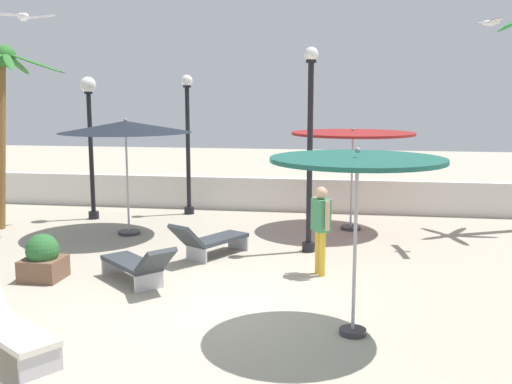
{
  "coord_description": "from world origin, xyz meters",
  "views": [
    {
      "loc": [
        1.85,
        -8.88,
        3.34
      ],
      "look_at": [
        0.0,
        2.84,
        1.4
      ],
      "focal_mm": 41.81,
      "sensor_mm": 36.0,
      "label": 1
    }
  ],
  "objects_px": {
    "patio_umbrella_3": "(125,128)",
    "seagull_2": "(490,22)",
    "lounge_chair_1": "(6,326)",
    "palm_tree_1": "(1,112)",
    "guest_1": "(321,222)",
    "lounge_chair_2": "(210,239)",
    "lounge_chair_0": "(138,264)",
    "lamp_post_3": "(188,136)",
    "lamp_post_0": "(90,125)",
    "patio_umbrella_2": "(353,137)",
    "planter": "(43,259)",
    "lamp_post_1": "(310,144)",
    "seagull_0": "(24,17)",
    "patio_umbrella_0": "(357,167)"
  },
  "relations": [
    {
      "from": "patio_umbrella_3",
      "to": "seagull_2",
      "type": "bearing_deg",
      "value": 1.18
    },
    {
      "from": "lounge_chair_1",
      "to": "palm_tree_1",
      "type": "bearing_deg",
      "value": 121.25
    },
    {
      "from": "patio_umbrella_3",
      "to": "guest_1",
      "type": "height_order",
      "value": "patio_umbrella_3"
    },
    {
      "from": "lounge_chair_1",
      "to": "guest_1",
      "type": "xyz_separation_m",
      "value": [
        3.83,
        4.13,
        0.63
      ]
    },
    {
      "from": "lounge_chair_1",
      "to": "lounge_chair_2",
      "type": "distance_m",
      "value": 5.19
    },
    {
      "from": "lounge_chair_0",
      "to": "lamp_post_3",
      "type": "bearing_deg",
      "value": 97.19
    },
    {
      "from": "palm_tree_1",
      "to": "seagull_2",
      "type": "height_order",
      "value": "seagull_2"
    },
    {
      "from": "lamp_post_0",
      "to": "seagull_2",
      "type": "bearing_deg",
      "value": -8.34
    },
    {
      "from": "lounge_chair_1",
      "to": "guest_1",
      "type": "relative_size",
      "value": 1.12
    },
    {
      "from": "lamp_post_3",
      "to": "seagull_2",
      "type": "bearing_deg",
      "value": -18.76
    },
    {
      "from": "patio_umbrella_2",
      "to": "patio_umbrella_3",
      "type": "height_order",
      "value": "patio_umbrella_3"
    },
    {
      "from": "seagull_2",
      "to": "planter",
      "type": "xyz_separation_m",
      "value": [
        -8.35,
        -3.83,
        -4.47
      ]
    },
    {
      "from": "lamp_post_3",
      "to": "lounge_chair_2",
      "type": "bearing_deg",
      "value": -69.49
    },
    {
      "from": "lamp_post_3",
      "to": "lamp_post_0",
      "type": "bearing_deg",
      "value": -156.0
    },
    {
      "from": "lamp_post_0",
      "to": "lamp_post_3",
      "type": "relative_size",
      "value": 0.98
    },
    {
      "from": "palm_tree_1",
      "to": "lamp_post_1",
      "type": "height_order",
      "value": "palm_tree_1"
    },
    {
      "from": "lounge_chair_2",
      "to": "lamp_post_3",
      "type": "bearing_deg",
      "value": 110.51
    },
    {
      "from": "lounge_chair_2",
      "to": "seagull_2",
      "type": "bearing_deg",
      "value": 18.73
    },
    {
      "from": "seagull_0",
      "to": "seagull_2",
      "type": "height_order",
      "value": "seagull_2"
    },
    {
      "from": "lamp_post_0",
      "to": "patio_umbrella_0",
      "type": "bearing_deg",
      "value": -44.96
    },
    {
      "from": "patio_umbrella_3",
      "to": "lamp_post_1",
      "type": "bearing_deg",
      "value": -12.01
    },
    {
      "from": "seagull_2",
      "to": "planter",
      "type": "relative_size",
      "value": 1.4
    },
    {
      "from": "patio_umbrella_2",
      "to": "seagull_2",
      "type": "relative_size",
      "value": 2.53
    },
    {
      "from": "lamp_post_0",
      "to": "lounge_chair_2",
      "type": "height_order",
      "value": "lamp_post_0"
    },
    {
      "from": "lounge_chair_1",
      "to": "seagull_0",
      "type": "relative_size",
      "value": 2.49
    },
    {
      "from": "lamp_post_1",
      "to": "patio_umbrella_2",
      "type": "bearing_deg",
      "value": 68.7
    },
    {
      "from": "patio_umbrella_2",
      "to": "lounge_chair_0",
      "type": "height_order",
      "value": "patio_umbrella_2"
    },
    {
      "from": "lamp_post_0",
      "to": "lounge_chair_2",
      "type": "bearing_deg",
      "value": -39.66
    },
    {
      "from": "patio_umbrella_0",
      "to": "seagull_2",
      "type": "relative_size",
      "value": 2.22
    },
    {
      "from": "patio_umbrella_0",
      "to": "guest_1",
      "type": "relative_size",
      "value": 1.58
    },
    {
      "from": "lamp_post_0",
      "to": "lamp_post_3",
      "type": "distance_m",
      "value": 2.64
    },
    {
      "from": "lamp_post_3",
      "to": "seagull_0",
      "type": "relative_size",
      "value": 5.17
    },
    {
      "from": "palm_tree_1",
      "to": "lounge_chair_0",
      "type": "bearing_deg",
      "value": -38.24
    },
    {
      "from": "lamp_post_0",
      "to": "seagull_0",
      "type": "bearing_deg",
      "value": -72.79
    },
    {
      "from": "patio_umbrella_2",
      "to": "lounge_chair_1",
      "type": "height_order",
      "value": "patio_umbrella_2"
    },
    {
      "from": "seagull_0",
      "to": "patio_umbrella_3",
      "type": "bearing_deg",
      "value": 94.84
    },
    {
      "from": "patio_umbrella_0",
      "to": "lounge_chair_0",
      "type": "distance_m",
      "value": 4.56
    },
    {
      "from": "lounge_chair_1",
      "to": "seagull_0",
      "type": "height_order",
      "value": "seagull_0"
    },
    {
      "from": "lamp_post_1",
      "to": "seagull_2",
      "type": "distance_m",
      "value": 4.61
    },
    {
      "from": "lounge_chair_0",
      "to": "seagull_2",
      "type": "relative_size",
      "value": 1.48
    },
    {
      "from": "patio_umbrella_3",
      "to": "lamp_post_3",
      "type": "relative_size",
      "value": 0.8
    },
    {
      "from": "patio_umbrella_2",
      "to": "seagull_0",
      "type": "relative_size",
      "value": 4.01
    },
    {
      "from": "guest_1",
      "to": "seagull_2",
      "type": "height_order",
      "value": "seagull_2"
    },
    {
      "from": "palm_tree_1",
      "to": "planter",
      "type": "relative_size",
      "value": 5.33
    },
    {
      "from": "palm_tree_1",
      "to": "lamp_post_0",
      "type": "height_order",
      "value": "palm_tree_1"
    },
    {
      "from": "lounge_chair_1",
      "to": "seagull_0",
      "type": "xyz_separation_m",
      "value": [
        -0.49,
        1.74,
        4.1
      ]
    },
    {
      "from": "patio_umbrella_0",
      "to": "patio_umbrella_2",
      "type": "distance_m",
      "value": 6.71
    },
    {
      "from": "patio_umbrella_2",
      "to": "lounge_chair_1",
      "type": "bearing_deg",
      "value": -118.57
    },
    {
      "from": "patio_umbrella_3",
      "to": "palm_tree_1",
      "type": "distance_m",
      "value": 3.23
    },
    {
      "from": "patio_umbrella_2",
      "to": "planter",
      "type": "height_order",
      "value": "patio_umbrella_2"
    }
  ]
}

